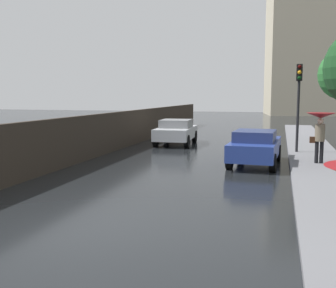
% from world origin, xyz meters
% --- Properties ---
extents(ground, '(120.00, 120.00, 0.00)m').
position_xyz_m(ground, '(0.00, 0.00, 0.00)').
color(ground, black).
extents(car_blue_near_kerb, '(1.97, 4.22, 1.38)m').
position_xyz_m(car_blue_near_kerb, '(2.68, 8.93, 0.73)').
color(car_blue_near_kerb, navy).
rests_on(car_blue_near_kerb, ground).
extents(car_silver_mid_road, '(2.06, 4.06, 1.39)m').
position_xyz_m(car_silver_mid_road, '(-1.97, 14.64, 0.73)').
color(car_silver_mid_road, '#B2B5BA').
rests_on(car_silver_mid_road, ground).
extents(pedestrian_with_umbrella_near, '(1.06, 1.06, 1.93)m').
position_xyz_m(pedestrian_with_umbrella_near, '(5.07, 9.14, 1.66)').
color(pedestrian_with_umbrella_near, black).
rests_on(pedestrian_with_umbrella_near, sidewalk_strip).
extents(traffic_light, '(0.26, 0.39, 3.99)m').
position_xyz_m(traffic_light, '(4.37, 12.22, 2.92)').
color(traffic_light, black).
rests_on(traffic_light, sidewalk_strip).
extents(distant_tower, '(10.83, 10.14, 22.74)m').
position_xyz_m(distant_tower, '(6.48, 52.80, 9.76)').
color(distant_tower, '#B2A88E').
rests_on(distant_tower, ground).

